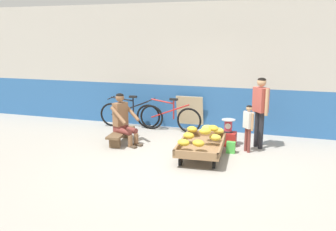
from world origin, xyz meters
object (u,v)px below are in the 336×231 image
at_px(low_bench, 121,134).
at_px(customer_child, 248,123).
at_px(shopping_bag, 231,147).
at_px(sign_board, 190,113).
at_px(bicycle_far_left, 170,118).
at_px(vendor_seated, 123,119).
at_px(plastic_crate, 228,139).
at_px(customer_adult, 260,105).
at_px(banana_cart, 201,146).
at_px(weighing_scale, 228,126).
at_px(bicycle_near_left, 130,114).

xyz_separation_m(low_bench, customer_child, (2.80, 0.21, 0.42)).
bearing_deg(customer_child, shopping_bag, -150.23).
bearing_deg(sign_board, bicycle_far_left, -143.12).
xyz_separation_m(vendor_seated, shopping_bag, (2.41, 0.07, -0.45)).
distance_m(low_bench, plastic_crate, 2.41).
bearing_deg(vendor_seated, plastic_crate, 14.26).
bearing_deg(plastic_crate, customer_adult, 3.65).
xyz_separation_m(vendor_seated, customer_child, (2.72, 0.25, 0.05)).
distance_m(vendor_seated, customer_child, 2.73).
height_order(banana_cart, customer_adult, customer_adult).
bearing_deg(customer_child, low_bench, -175.65).
xyz_separation_m(banana_cart, shopping_bag, (0.52, 0.49, -0.12)).
distance_m(low_bench, weighing_scale, 2.43).
xyz_separation_m(plastic_crate, bicycle_far_left, (-1.60, 0.76, 0.20)).
bearing_deg(sign_board, bicycle_near_left, -169.55).
bearing_deg(sign_board, customer_adult, -30.25).
height_order(weighing_scale, customer_adult, customer_adult).
xyz_separation_m(plastic_crate, bicycle_near_left, (-2.73, 0.81, 0.20)).
relative_size(low_bench, weighing_scale, 3.73).
relative_size(low_bench, customer_adult, 0.73).
relative_size(customer_adult, customer_child, 1.53).
bearing_deg(bicycle_near_left, weighing_scale, -16.47).
bearing_deg(sign_board, banana_cart, -69.83).
xyz_separation_m(bicycle_far_left, shopping_bag, (1.73, -1.27, -0.23)).
bearing_deg(banana_cart, low_bench, 166.97).
height_order(low_bench, vendor_seated, vendor_seated).
relative_size(banana_cart, customer_child, 1.49).
height_order(low_bench, shopping_bag, low_bench).
bearing_deg(banana_cart, plastic_crate, 68.95).
bearing_deg(bicycle_near_left, low_bench, -74.38).
relative_size(banana_cart, customer_adult, 0.98).
bearing_deg(weighing_scale, plastic_crate, 90.00).
height_order(banana_cart, bicycle_far_left, bicycle_far_left).
relative_size(weighing_scale, bicycle_near_left, 0.18).
bearing_deg(sign_board, shopping_bag, -51.20).
distance_m(vendor_seated, plastic_crate, 2.38).
xyz_separation_m(plastic_crate, customer_adult, (0.65, 0.04, 0.80)).
bearing_deg(customer_child, bicycle_far_left, 151.91).
distance_m(banana_cart, low_bench, 2.02).
distance_m(customer_child, shopping_bag, 0.62).
bearing_deg(customer_adult, vendor_seated, -168.06).
bearing_deg(shopping_bag, vendor_seated, -178.40).
relative_size(bicycle_far_left, customer_adult, 1.09).
relative_size(vendor_seated, plastic_crate, 3.17).
distance_m(low_bench, bicycle_near_left, 1.41).
distance_m(vendor_seated, customer_adult, 3.01).
height_order(vendor_seated, bicycle_far_left, vendor_seated).
bearing_deg(weighing_scale, customer_adult, 3.75).
xyz_separation_m(vendor_seated, customer_adult, (2.92, 0.62, 0.38)).
xyz_separation_m(vendor_seated, bicycle_far_left, (0.67, 1.34, -0.21)).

